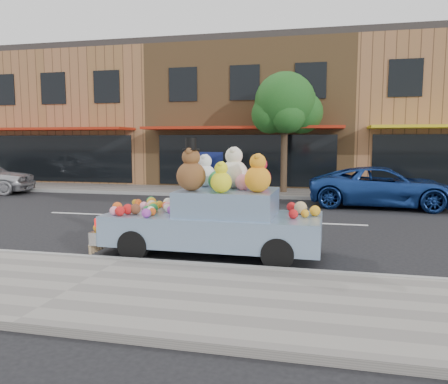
# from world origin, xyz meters

# --- Properties ---
(ground) EXTENTS (120.00, 120.00, 0.00)m
(ground) POSITION_xyz_m (0.00, 0.00, 0.00)
(ground) COLOR black
(ground) RESTS_ON ground
(near_sidewalk) EXTENTS (60.00, 3.00, 0.12)m
(near_sidewalk) POSITION_xyz_m (0.00, -6.50, 0.06)
(near_sidewalk) COLOR gray
(near_sidewalk) RESTS_ON ground
(far_sidewalk) EXTENTS (60.00, 3.00, 0.12)m
(far_sidewalk) POSITION_xyz_m (0.00, 6.50, 0.06)
(far_sidewalk) COLOR gray
(far_sidewalk) RESTS_ON ground
(near_kerb) EXTENTS (60.00, 0.12, 0.13)m
(near_kerb) POSITION_xyz_m (0.00, -5.00, 0.07)
(near_kerb) COLOR gray
(near_kerb) RESTS_ON ground
(far_kerb) EXTENTS (60.00, 0.12, 0.13)m
(far_kerb) POSITION_xyz_m (0.00, 5.00, 0.07)
(far_kerb) COLOR gray
(far_kerb) RESTS_ON ground
(storefront_left) EXTENTS (10.00, 9.80, 7.30)m
(storefront_left) POSITION_xyz_m (-10.00, 11.97, 3.64)
(storefront_left) COLOR #97633F
(storefront_left) RESTS_ON ground
(storefront_mid) EXTENTS (10.00, 9.80, 7.30)m
(storefront_mid) POSITION_xyz_m (0.00, 11.97, 3.64)
(storefront_mid) COLOR olive
(storefront_mid) RESTS_ON ground
(street_tree) EXTENTS (3.00, 2.70, 5.22)m
(street_tree) POSITION_xyz_m (2.03, 6.55, 3.69)
(street_tree) COLOR #38281C
(street_tree) RESTS_ON ground
(car_blue) EXTENTS (5.23, 2.69, 1.41)m
(car_blue) POSITION_xyz_m (5.74, 3.68, 0.71)
(car_blue) COLOR navy
(car_blue) RESTS_ON ground
(art_car) EXTENTS (4.50, 1.81, 2.38)m
(art_car) POSITION_xyz_m (1.53, -3.93, 0.82)
(art_car) COLOR black
(art_car) RESTS_ON ground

